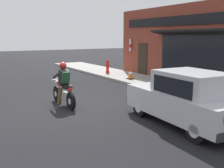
% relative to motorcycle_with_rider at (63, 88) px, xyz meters
% --- Properties ---
extents(ground_plane, '(80.00, 80.00, 0.00)m').
position_rel_motorcycle_with_rider_xyz_m(ground_plane, '(0.25, -0.14, -0.68)').
color(ground_plane, black).
extents(sidewalk_curb, '(2.60, 22.00, 0.14)m').
position_rel_motorcycle_with_rider_xyz_m(sidewalk_curb, '(5.71, 2.86, -0.61)').
color(sidewalk_curb, '#9E9B93').
rests_on(sidewalk_curb, ground).
extents(storefront_building, '(1.25, 10.00, 4.20)m').
position_rel_motorcycle_with_rider_xyz_m(storefront_building, '(7.24, 1.52, 1.43)').
color(storefront_building, brown).
rests_on(storefront_building, ground).
extents(motorcycle_with_rider, '(0.56, 2.02, 1.62)m').
position_rel_motorcycle_with_rider_xyz_m(motorcycle_with_rider, '(0.00, 0.00, 0.00)').
color(motorcycle_with_rider, black).
rests_on(motorcycle_with_rider, ground).
extents(car_hatchback, '(1.86, 3.87, 1.57)m').
position_rel_motorcycle_with_rider_xyz_m(car_hatchback, '(2.26, -3.82, 0.09)').
color(car_hatchback, black).
rests_on(car_hatchback, ground).
extents(traffic_cone, '(0.36, 0.36, 0.60)m').
position_rel_motorcycle_with_rider_xyz_m(traffic_cone, '(5.17, 3.06, -0.25)').
color(traffic_cone, black).
rests_on(traffic_cone, sidewalk_curb).
extents(fire_hydrant, '(0.36, 0.24, 0.88)m').
position_rel_motorcycle_with_rider_xyz_m(fire_hydrant, '(5.27, 5.81, -0.11)').
color(fire_hydrant, red).
rests_on(fire_hydrant, sidewalk_curb).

